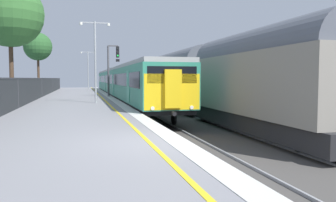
{
  "coord_description": "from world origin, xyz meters",
  "views": [
    {
      "loc": [
        -2.02,
        -8.68,
        1.66
      ],
      "look_at": [
        1.8,
        6.42,
        0.62
      ],
      "focal_mm": 36.54,
      "sensor_mm": 36.0,
      "label": 1
    }
  ],
  "objects_px": {
    "commuter_train_at_platform": "(122,82)",
    "platform_lamp_far": "(88,67)",
    "platform_lamp_mid": "(95,55)",
    "signal_gantry": "(111,64)",
    "background_tree_left": "(10,17)",
    "background_tree_centre": "(37,47)",
    "freight_train_adjacent_track": "(162,78)"
  },
  "relations": [
    {
      "from": "platform_lamp_mid",
      "to": "background_tree_centre",
      "type": "bearing_deg",
      "value": 104.67
    },
    {
      "from": "platform_lamp_mid",
      "to": "background_tree_centre",
      "type": "xyz_separation_m",
      "value": [
        -6.54,
        25.0,
        2.54
      ]
    },
    {
      "from": "commuter_train_at_platform",
      "to": "platform_lamp_far",
      "type": "height_order",
      "value": "platform_lamp_far"
    },
    {
      "from": "commuter_train_at_platform",
      "to": "background_tree_left",
      "type": "distance_m",
      "value": 14.19
    },
    {
      "from": "background_tree_centre",
      "to": "platform_lamp_mid",
      "type": "bearing_deg",
      "value": -75.33
    },
    {
      "from": "signal_gantry",
      "to": "background_tree_centre",
      "type": "distance_m",
      "value": 19.25
    },
    {
      "from": "commuter_train_at_platform",
      "to": "signal_gantry",
      "type": "bearing_deg",
      "value": -107.96
    },
    {
      "from": "commuter_train_at_platform",
      "to": "background_tree_left",
      "type": "xyz_separation_m",
      "value": [
        -8.83,
        -10.09,
        4.64
      ]
    },
    {
      "from": "commuter_train_at_platform",
      "to": "background_tree_left",
      "type": "relative_size",
      "value": 4.96
    },
    {
      "from": "platform_lamp_mid",
      "to": "platform_lamp_far",
      "type": "relative_size",
      "value": 1.01
    },
    {
      "from": "platform_lamp_far",
      "to": "background_tree_centre",
      "type": "distance_m",
      "value": 7.09
    },
    {
      "from": "commuter_train_at_platform",
      "to": "freight_train_adjacent_track",
      "type": "height_order",
      "value": "freight_train_adjacent_track"
    },
    {
      "from": "commuter_train_at_platform",
      "to": "background_tree_centre",
      "type": "relative_size",
      "value": 5.37
    },
    {
      "from": "commuter_train_at_platform",
      "to": "platform_lamp_far",
      "type": "bearing_deg",
      "value": 103.27
    },
    {
      "from": "freight_train_adjacent_track",
      "to": "background_tree_left",
      "type": "relative_size",
      "value": 6.27
    },
    {
      "from": "background_tree_centre",
      "to": "commuter_train_at_platform",
      "type": "bearing_deg",
      "value": -52.37
    },
    {
      "from": "freight_train_adjacent_track",
      "to": "platform_lamp_far",
      "type": "relative_size",
      "value": 9.68
    },
    {
      "from": "signal_gantry",
      "to": "platform_lamp_far",
      "type": "relative_size",
      "value": 0.86
    },
    {
      "from": "freight_train_adjacent_track",
      "to": "signal_gantry",
      "type": "distance_m",
      "value": 6.42
    },
    {
      "from": "signal_gantry",
      "to": "platform_lamp_far",
      "type": "xyz_separation_m",
      "value": [
        -1.74,
        18.06,
        0.3
      ]
    },
    {
      "from": "commuter_train_at_platform",
      "to": "background_tree_centre",
      "type": "xyz_separation_m",
      "value": [
        -9.74,
        12.64,
        4.5
      ]
    },
    {
      "from": "signal_gantry",
      "to": "platform_lamp_mid",
      "type": "relative_size",
      "value": 0.85
    },
    {
      "from": "background_tree_centre",
      "to": "platform_lamp_far",
      "type": "bearing_deg",
      "value": 7.98
    },
    {
      "from": "platform_lamp_mid",
      "to": "signal_gantry",
      "type": "bearing_deg",
      "value": 77.52
    },
    {
      "from": "platform_lamp_far",
      "to": "background_tree_left",
      "type": "bearing_deg",
      "value": -103.4
    },
    {
      "from": "background_tree_left",
      "to": "background_tree_centre",
      "type": "xyz_separation_m",
      "value": [
        -0.91,
        22.73,
        -0.14
      ]
    },
    {
      "from": "platform_lamp_far",
      "to": "background_tree_centre",
      "type": "bearing_deg",
      "value": -172.02
    },
    {
      "from": "background_tree_left",
      "to": "background_tree_centre",
      "type": "bearing_deg",
      "value": 92.3
    },
    {
      "from": "platform_lamp_mid",
      "to": "background_tree_left",
      "type": "height_order",
      "value": "background_tree_left"
    },
    {
      "from": "freight_train_adjacent_track",
      "to": "background_tree_left",
      "type": "distance_m",
      "value": 16.08
    },
    {
      "from": "platform_lamp_mid",
      "to": "background_tree_left",
      "type": "xyz_separation_m",
      "value": [
        -5.63,
        2.26,
        2.68
      ]
    },
    {
      "from": "freight_train_adjacent_track",
      "to": "background_tree_centre",
      "type": "distance_m",
      "value": 20.05
    }
  ]
}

